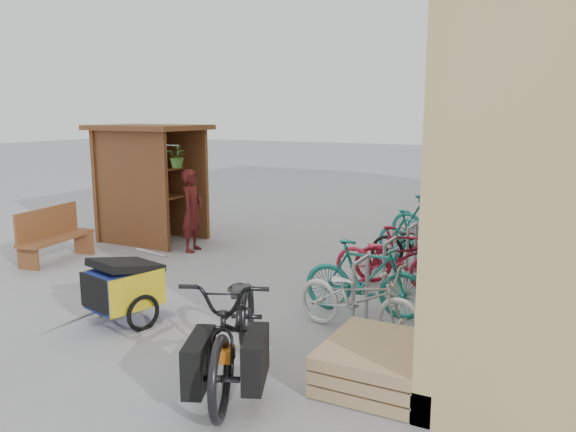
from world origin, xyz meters
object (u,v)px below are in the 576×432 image
at_px(child_trailer, 123,286).
at_px(bike_4, 420,244).
at_px(bench, 53,234).
at_px(bike_2, 391,259).
at_px(shopping_carts, 493,204).
at_px(person_kiosk, 192,211).
at_px(bike_6, 430,234).
at_px(pallet_stack, 377,363).
at_px(bike_3, 404,255).
at_px(kiosk, 147,167).
at_px(bike_0, 358,298).
at_px(cargo_bike, 236,326).
at_px(bike_1, 365,278).
at_px(bike_5, 415,237).
at_px(bike_7, 432,222).

height_order(child_trailer, bike_4, bike_4).
xyz_separation_m(bench, bike_2, (5.88, 1.22, -0.03)).
height_order(shopping_carts, person_kiosk, person_kiosk).
relative_size(bike_2, bike_6, 1.16).
distance_m(pallet_stack, bike_3, 3.40).
height_order(bench, bike_3, bench).
relative_size(pallet_stack, bike_4, 0.72).
height_order(kiosk, bike_0, kiosk).
bearing_deg(shopping_carts, person_kiosk, -138.45).
bearing_deg(cargo_bike, bike_6, 62.35).
distance_m(bench, shopping_carts, 9.05).
height_order(person_kiosk, bike_1, person_kiosk).
relative_size(bench, bike_5, 1.02).
distance_m(kiosk, bike_0, 6.40).
height_order(kiosk, bike_6, kiosk).
bearing_deg(bike_1, bike_6, -4.53).
bearing_deg(bike_1, person_kiosk, 62.21).
relative_size(cargo_bike, bike_3, 1.56).
height_order(kiosk, bike_4, kiosk).
distance_m(shopping_carts, bike_3, 4.62).
relative_size(bike_3, bike_6, 1.01).
xyz_separation_m(kiosk, bike_0, (5.66, -2.77, -1.10)).
distance_m(shopping_carts, bike_2, 4.95).
bearing_deg(child_trailer, pallet_stack, 12.03).
distance_m(bench, bike_2, 6.01).
height_order(bench, cargo_bike, cargo_bike).
xyz_separation_m(pallet_stack, shopping_carts, (-0.00, 7.89, 0.45)).
bearing_deg(bike_7, bike_5, -171.83).
height_order(shopping_carts, bike_2, shopping_carts).
distance_m(child_trailer, bike_5, 5.22).
xyz_separation_m(person_kiosk, bike_4, (4.22, 0.75, -0.36)).
relative_size(bike_4, bike_7, 0.96).
relative_size(bench, bike_2, 0.90).
xyz_separation_m(child_trailer, bike_6, (2.63, 5.31, -0.09)).
xyz_separation_m(shopping_carts, bike_4, (-0.69, -3.60, -0.23)).
height_order(pallet_stack, person_kiosk, person_kiosk).
xyz_separation_m(bike_0, bike_3, (-0.08, 2.23, 0.01)).
bearing_deg(person_kiosk, bike_1, -124.93).
bearing_deg(bike_0, bike_4, 13.11).
bearing_deg(bike_5, bike_6, 9.77).
height_order(shopping_carts, child_trailer, shopping_carts).
relative_size(bench, bike_6, 1.05).
bearing_deg(bike_6, kiosk, 104.10).
distance_m(kiosk, bike_6, 5.83).
bearing_deg(bike_2, cargo_bike, 171.31).
height_order(bench, child_trailer, bench).
relative_size(bench, bike_7, 0.92).
relative_size(cargo_bike, bike_6, 1.58).
bearing_deg(bike_7, child_trailer, 165.11).
relative_size(shopping_carts, bike_5, 1.38).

